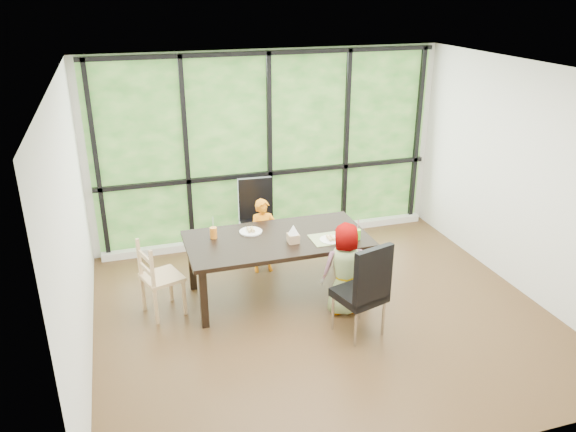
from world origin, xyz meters
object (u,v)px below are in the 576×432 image
at_px(chair_end_beech, 162,277).
at_px(child_toddler, 263,236).
at_px(child_older, 346,269).
at_px(plate_near, 331,240).
at_px(chair_window_leather, 258,221).
at_px(chair_interior_leather, 359,288).
at_px(orange_cup, 213,233).
at_px(tissue_box, 293,238).
at_px(green_cup, 357,234).
at_px(plate_far, 251,232).
at_px(dining_table, 277,266).

height_order(chair_end_beech, child_toddler, child_toddler).
bearing_deg(child_toddler, child_older, -60.80).
bearing_deg(plate_near, chair_window_leather, 112.27).
relative_size(chair_end_beech, child_older, 0.83).
height_order(chair_interior_leather, child_toddler, chair_interior_leather).
xyz_separation_m(chair_window_leather, orange_cup, (-0.74, -0.83, 0.28)).
bearing_deg(chair_window_leather, chair_end_beech, -139.45).
relative_size(child_toddler, tissue_box, 7.96).
bearing_deg(orange_cup, green_cup, -18.42).
bearing_deg(green_cup, chair_window_leather, 121.69).
xyz_separation_m(plate_far, tissue_box, (0.40, -0.42, 0.04)).
xyz_separation_m(plate_near, green_cup, (0.30, -0.06, 0.05)).
xyz_separation_m(chair_end_beech, child_toddler, (1.35, 0.65, 0.04)).
bearing_deg(dining_table, orange_cup, 163.34).
xyz_separation_m(plate_far, green_cup, (1.13, -0.56, 0.05)).
relative_size(chair_window_leather, chair_interior_leather, 1.00).
xyz_separation_m(dining_table, chair_window_leather, (0.04, 1.04, 0.17)).
relative_size(chair_window_leather, chair_end_beech, 1.20).
bearing_deg(tissue_box, chair_end_beech, 173.29).
relative_size(child_older, tissue_box, 8.77).
xyz_separation_m(dining_table, plate_far, (-0.26, 0.24, 0.38)).
bearing_deg(child_older, orange_cup, -23.19).
height_order(dining_table, tissue_box, tissue_box).
bearing_deg(child_older, child_toddler, -55.19).
distance_m(child_toddler, green_cup, 1.33).
bearing_deg(green_cup, chair_interior_leather, -111.26).
height_order(chair_window_leather, green_cup, chair_window_leather).
relative_size(child_older, green_cup, 9.00).
xyz_separation_m(child_older, orange_cup, (-1.33, 0.81, 0.27)).
bearing_deg(chair_window_leather, child_toddler, -91.64).
bearing_deg(plate_near, green_cup, -10.42).
bearing_deg(plate_near, chair_end_beech, 172.46).
distance_m(green_cup, tissue_box, 0.75).
height_order(chair_end_beech, child_older, child_older).
distance_m(chair_window_leather, green_cup, 1.61).
height_order(chair_interior_leather, plate_near, chair_interior_leather).
xyz_separation_m(chair_interior_leather, chair_end_beech, (-1.94, 1.02, -0.09)).
height_order(dining_table, chair_end_beech, chair_end_beech).
bearing_deg(plate_near, child_toddler, 122.16).
bearing_deg(chair_window_leather, dining_table, -88.47).
height_order(child_older, tissue_box, child_older).
height_order(child_older, plate_near, child_older).
bearing_deg(dining_table, chair_window_leather, 88.04).
height_order(dining_table, orange_cup, orange_cup).
bearing_deg(child_older, dining_table, -35.74).
distance_m(plate_far, green_cup, 1.26).
xyz_separation_m(child_older, tissue_box, (-0.49, 0.42, 0.26)).
height_order(chair_interior_leather, green_cup, chair_interior_leather).
xyz_separation_m(chair_end_beech, plate_near, (1.91, -0.25, 0.31)).
height_order(chair_window_leather, child_toddler, chair_window_leather).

